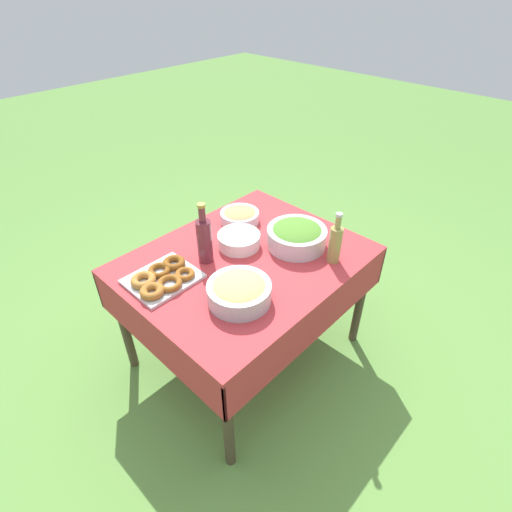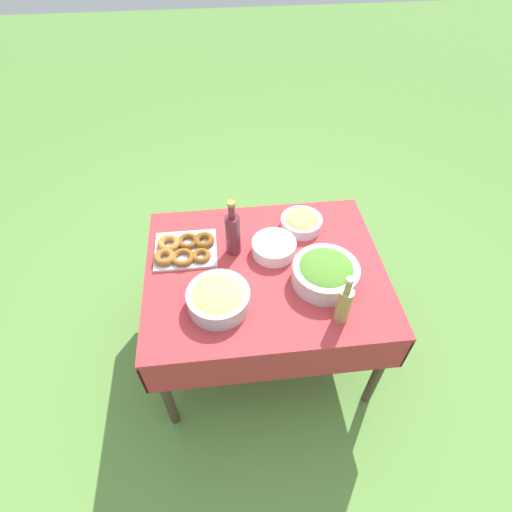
# 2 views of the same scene
# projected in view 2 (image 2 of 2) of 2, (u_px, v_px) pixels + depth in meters

# --- Properties ---
(ground_plane) EXTENTS (14.00, 14.00, 0.00)m
(ground_plane) POSITION_uv_depth(u_px,v_px,m) (263.00, 343.00, 2.51)
(ground_plane) COLOR #609342
(picnic_table) EXTENTS (1.19, 0.96, 0.72)m
(picnic_table) POSITION_uv_depth(u_px,v_px,m) (265.00, 280.00, 2.06)
(picnic_table) COLOR #B73338
(picnic_table) RESTS_ON ground_plane
(salad_bowl) EXTENTS (0.32, 0.32, 0.12)m
(salad_bowl) POSITION_uv_depth(u_px,v_px,m) (325.00, 272.00, 1.89)
(salad_bowl) COLOR silver
(salad_bowl) RESTS_ON picnic_table
(pasta_bowl) EXTENTS (0.29, 0.29, 0.11)m
(pasta_bowl) POSITION_uv_depth(u_px,v_px,m) (218.00, 297.00, 1.80)
(pasta_bowl) COLOR #B2B7BC
(pasta_bowl) RESTS_ON picnic_table
(donut_platter) EXTENTS (0.33, 0.27, 0.05)m
(donut_platter) POSITION_uv_depth(u_px,v_px,m) (184.00, 249.00, 2.05)
(donut_platter) COLOR silver
(donut_platter) RESTS_ON picnic_table
(plate_stack) EXTENTS (0.23, 0.23, 0.07)m
(plate_stack) POSITION_uv_depth(u_px,v_px,m) (274.00, 247.00, 2.04)
(plate_stack) COLOR white
(plate_stack) RESTS_ON picnic_table
(olive_oil_bottle) EXTENTS (0.06, 0.06, 0.28)m
(olive_oil_bottle) POSITION_uv_depth(u_px,v_px,m) (344.00, 304.00, 1.70)
(olive_oil_bottle) COLOR #998E4C
(olive_oil_bottle) RESTS_ON picnic_table
(wine_bottle) EXTENTS (0.08, 0.08, 0.32)m
(wine_bottle) POSITION_uv_depth(u_px,v_px,m) (233.00, 233.00, 1.98)
(wine_bottle) COLOR maroon
(wine_bottle) RESTS_ON picnic_table
(bread_bowl) EXTENTS (0.23, 0.23, 0.08)m
(bread_bowl) POSITION_uv_depth(u_px,v_px,m) (301.00, 222.00, 2.17)
(bread_bowl) COLOR silver
(bread_bowl) RESTS_ON picnic_table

